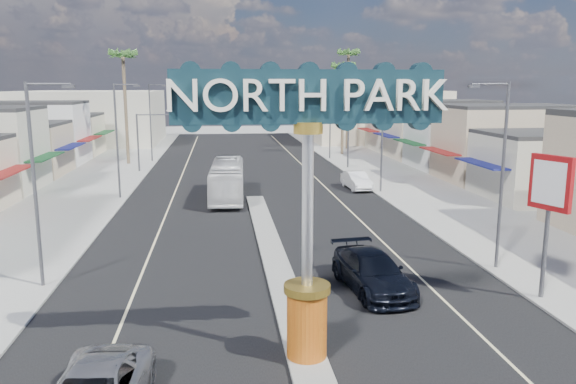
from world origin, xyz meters
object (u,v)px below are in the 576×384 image
object	(u,v)px
palm_left_far	(123,61)
streetlight_l_mid	(119,135)
gateway_sign	(308,182)
traffic_signal_right	(332,129)
streetlight_r_mid	(380,132)
suv_right	(372,272)
streetlight_l_far	(152,118)
streetlight_r_far	(329,117)
streetlight_r_near	(500,167)
bank_pylon_sign	(550,191)
traffic_signal_left	(155,131)
city_bus	(227,180)
streetlight_l_near	(38,175)
car_parked_right	(356,180)
palm_right_mid	(343,71)
palm_right_far	(348,59)

from	to	relation	value
palm_left_far	streetlight_l_mid	bearing A→B (deg)	-82.69
gateway_sign	traffic_signal_right	size ratio (longest dim) A/B	1.53
streetlight_r_mid	suv_right	xyz separation A→B (m)	(-6.61, -22.01, -4.23)
streetlight_l_far	streetlight_r_far	size ratio (longest dim) A/B	1.00
streetlight_r_near	bank_pylon_sign	world-z (taller)	streetlight_r_near
gateway_sign	suv_right	xyz separation A→B (m)	(3.82, 6.01, -5.09)
traffic_signal_left	streetlight_l_far	world-z (taller)	streetlight_l_far
gateway_sign	streetlight_l_far	bearing A→B (deg)	101.78
streetlight_l_mid	city_bus	distance (m)	9.07
streetlight_l_far	streetlight_r_mid	size ratio (longest dim) A/B	1.00
streetlight_l_near	city_bus	world-z (taller)	streetlight_l_near
gateway_sign	traffic_signal_right	bearing A→B (deg)	77.67
streetlight_l_mid	streetlight_r_far	world-z (taller)	same
bank_pylon_sign	streetlight_r_near	bearing A→B (deg)	70.24
streetlight_r_far	streetlight_l_mid	bearing A→B (deg)	-133.48
palm_left_far	gateway_sign	bearing A→B (deg)	-74.85
suv_right	streetlight_r_mid	bearing A→B (deg)	66.34
car_parked_right	streetlight_r_near	bearing A→B (deg)	-90.39
palm_right_mid	car_parked_right	size ratio (longest dim) A/B	2.65
suv_right	car_parked_right	xyz separation A→B (m)	(5.18, 23.92, -0.08)
streetlight_l_far	car_parked_right	distance (m)	28.28
suv_right	car_parked_right	size ratio (longest dim) A/B	1.26
car_parked_right	city_bus	distance (m)	11.49
streetlight_l_near	suv_right	world-z (taller)	streetlight_l_near
traffic_signal_left	suv_right	distance (m)	38.44
streetlight_l_mid	traffic_signal_left	bearing A→B (deg)	84.90
gateway_sign	car_parked_right	size ratio (longest dim) A/B	2.00
streetlight_l_mid	suv_right	bearing A→B (deg)	-57.07
gateway_sign	palm_right_far	bearing A→B (deg)	75.97
city_bus	bank_pylon_sign	bearing A→B (deg)	-58.75
palm_left_far	palm_right_far	size ratio (longest dim) A/B	0.93
palm_left_far	car_parked_right	bearing A→B (deg)	-39.43
palm_left_far	city_bus	bearing A→B (deg)	-62.45
streetlight_r_far	city_bus	distance (m)	26.29
streetlight_r_near	streetlight_r_mid	bearing A→B (deg)	90.00
streetlight_l_mid	city_bus	size ratio (longest dim) A/B	0.85
traffic_signal_left	streetlight_l_far	size ratio (longest dim) A/B	0.67
gateway_sign	streetlight_r_near	bearing A→B (deg)	37.55
streetlight_r_mid	bank_pylon_sign	xyz separation A→B (m)	(0.14, -23.96, -0.43)
traffic_signal_left	streetlight_r_near	size ratio (longest dim) A/B	0.67
traffic_signal_right	suv_right	size ratio (longest dim) A/B	1.04
streetlight_r_mid	car_parked_right	bearing A→B (deg)	126.88
gateway_sign	streetlight_l_near	distance (m)	13.19
streetlight_r_mid	palm_right_mid	size ratio (longest dim) A/B	0.74
suv_right	streetlight_r_far	bearing A→B (deg)	74.51
suv_right	streetlight_l_mid	bearing A→B (deg)	115.98
streetlight_r_near	car_parked_right	bearing A→B (deg)	93.74
palm_right_far	gateway_sign	bearing A→B (deg)	-104.03
bank_pylon_sign	gateway_sign	bearing A→B (deg)	179.25
traffic_signal_right	palm_right_far	size ratio (longest dim) A/B	0.43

